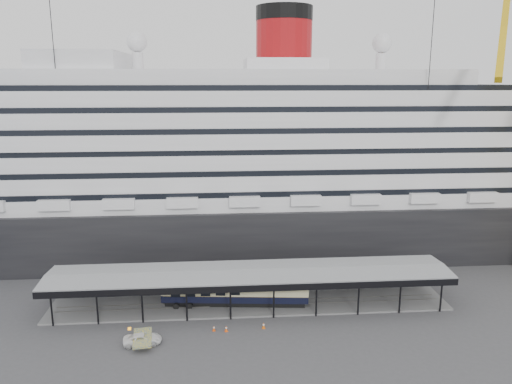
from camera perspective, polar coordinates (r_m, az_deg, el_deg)
The scene contains 8 objects.
ground at distance 68.17m, azimuth -0.38°, elevation -14.58°, with size 200.00×200.00×0.00m, color #3C3C3F.
cruise_ship at distance 93.38m, azimuth -1.79°, elevation 4.80°, with size 130.00×30.00×43.90m.
platform_canopy at distance 71.64m, azimuth -0.68°, elevation -11.07°, with size 56.00×9.18×5.30m.
port_truck at distance 64.33m, azimuth -12.84°, elevation -16.07°, with size 2.11×4.57×1.27m, color white.
pullman_carriage at distance 71.50m, azimuth -2.42°, elevation -11.04°, with size 20.66×4.70×20.13m.
traffic_cone_left at distance 66.00m, azimuth -4.83°, elevation -15.25°, with size 0.43×0.43×0.74m.
traffic_cone_mid at distance 65.75m, azimuth -3.42°, elevation -15.31°, with size 0.53×0.53×0.80m.
traffic_cone_right at distance 66.36m, azimuth 0.87°, elevation -15.00°, with size 0.44×0.44×0.82m.
Camera 1 is at (-4.33, -60.36, 31.37)m, focal length 35.00 mm.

